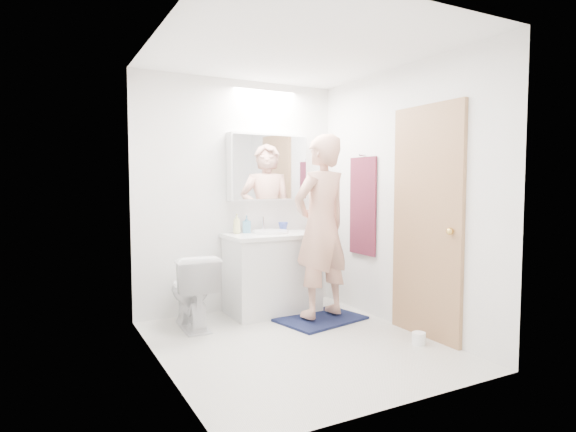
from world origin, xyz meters
TOP-DOWN VIEW (x-y plane):
  - floor at (0.00, 0.00)m, footprint 2.50×2.50m
  - ceiling at (0.00, 0.00)m, footprint 2.50×2.50m
  - wall_back at (0.00, 1.25)m, footprint 2.50×0.00m
  - wall_front at (0.00, -1.25)m, footprint 2.50×0.00m
  - wall_left at (-1.10, 0.00)m, footprint 0.00×2.50m
  - wall_right at (1.10, 0.00)m, footprint 0.00×2.50m
  - vanity_cabinet at (0.25, 0.96)m, footprint 0.90×0.55m
  - countertop at (0.25, 0.96)m, footprint 0.95×0.58m
  - sink_basin at (0.25, 0.99)m, footprint 0.36×0.36m
  - faucet at (0.25, 1.19)m, footprint 0.02×0.02m
  - medicine_cabinet at (0.30, 1.18)m, footprint 0.88×0.14m
  - mirror_panel at (0.30, 1.10)m, footprint 0.84×0.01m
  - toilet at (-0.64, 0.85)m, footprint 0.42×0.70m
  - bath_rug at (0.54, 0.48)m, footprint 0.89×0.70m
  - person at (0.54, 0.48)m, footprint 0.71×0.54m
  - door at (1.08, -0.35)m, footprint 0.04×0.80m
  - door_knob at (1.04, -0.65)m, footprint 0.06×0.06m
  - towel at (1.08, 0.55)m, footprint 0.02×0.42m
  - towel_hook at (1.07, 0.55)m, footprint 0.07×0.02m
  - soap_bottle_a at (-0.08, 1.11)m, footprint 0.08×0.08m
  - soap_bottle_b at (0.04, 1.15)m, footprint 0.11×0.11m
  - toothbrush_cup at (0.46, 1.12)m, footprint 0.13×0.13m
  - toilet_paper_roll at (0.89, -0.49)m, footprint 0.11×0.11m

SIDE VIEW (x-z plane):
  - floor at x=0.00m, z-range 0.00..0.00m
  - bath_rug at x=0.54m, z-range 0.00..0.02m
  - toilet_paper_roll at x=0.89m, z-range 0.00..0.10m
  - toilet at x=-0.64m, z-range 0.00..0.69m
  - vanity_cabinet at x=0.25m, z-range 0.00..0.78m
  - countertop at x=0.25m, z-range 0.78..0.82m
  - sink_basin at x=0.25m, z-range 0.82..0.85m
  - toothbrush_cup at x=0.46m, z-range 0.82..0.92m
  - faucet at x=0.25m, z-range 0.82..0.98m
  - soap_bottle_b at x=0.04m, z-range 0.82..1.00m
  - soap_bottle_a at x=-0.08m, z-range 0.82..1.02m
  - person at x=0.54m, z-range 0.05..1.80m
  - door_knob at x=1.04m, z-range 0.92..0.98m
  - door at x=1.08m, z-range 0.00..2.00m
  - towel at x=1.08m, z-range 0.60..1.60m
  - wall_back at x=0.00m, z-range -0.05..2.45m
  - wall_front at x=0.00m, z-range -0.05..2.45m
  - wall_left at x=-1.10m, z-range -0.05..2.45m
  - wall_right at x=1.10m, z-range -0.05..2.45m
  - medicine_cabinet at x=0.30m, z-range 1.15..1.85m
  - mirror_panel at x=0.30m, z-range 1.17..1.83m
  - towel_hook at x=1.07m, z-range 1.61..1.63m
  - ceiling at x=0.00m, z-range 2.40..2.40m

